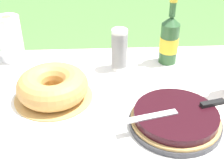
{
  "coord_description": "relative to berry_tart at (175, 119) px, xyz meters",
  "views": [
    {
      "loc": [
        -0.14,
        -0.85,
        1.42
      ],
      "look_at": [
        -0.09,
        0.17,
        0.77
      ],
      "focal_mm": 50.0,
      "sensor_mm": 36.0,
      "label": 1
    }
  ],
  "objects": [
    {
      "name": "berry_tart",
      "position": [
        0.0,
        0.0,
        0.0
      ],
      "size": [
        0.32,
        0.32,
        0.06
      ],
      "color": "#38383D",
      "rests_on": "tablecloth"
    },
    {
      "name": "tablecloth",
      "position": [
        -0.12,
        0.01,
        -0.04
      ],
      "size": [
        1.79,
        1.21,
        0.1
      ],
      "color": "white",
      "rests_on": "garden_table"
    },
    {
      "name": "bundt_cake",
      "position": [
        -0.44,
        0.19,
        0.02
      ],
      "size": [
        0.31,
        0.31,
        0.11
      ],
      "color": "tan",
      "rests_on": "tablecloth"
    },
    {
      "name": "garden_table",
      "position": [
        -0.12,
        0.01,
        -0.09
      ],
      "size": [
        1.78,
        1.2,
        0.7
      ],
      "color": "brown",
      "rests_on": "ground_plane"
    },
    {
      "name": "cup_stack",
      "position": [
        -0.17,
        0.42,
        0.07
      ],
      "size": [
        0.07,
        0.07,
        0.19
      ],
      "color": "white",
      "rests_on": "tablecloth"
    },
    {
      "name": "paper_towel_roll",
      "position": [
        -0.67,
        0.53,
        0.08
      ],
      "size": [
        0.11,
        0.11,
        0.22
      ],
      "color": "white",
      "rests_on": "tablecloth"
    },
    {
      "name": "serving_knife",
      "position": [
        0.03,
        0.01,
        0.04
      ],
      "size": [
        0.37,
        0.11,
        0.01
      ],
      "rotation": [
        0.0,
        0.0,
        3.38
      ],
      "color": "silver",
      "rests_on": "berry_tart"
    },
    {
      "name": "cider_bottle_green",
      "position": [
        0.07,
        0.46,
        0.08
      ],
      "size": [
        0.09,
        0.09,
        0.31
      ],
      "color": "#2D562D",
      "rests_on": "tablecloth"
    }
  ]
}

